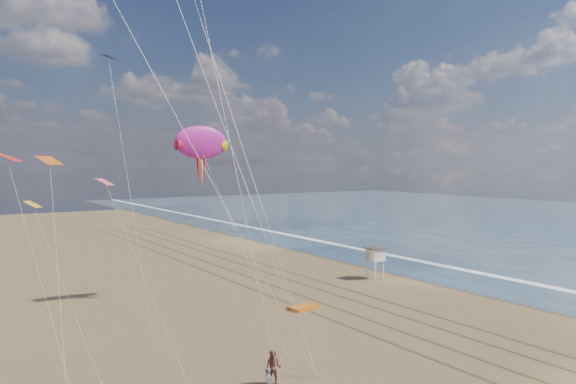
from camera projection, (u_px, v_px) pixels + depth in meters
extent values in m
plane|color=#42301E|center=(370.00, 259.00, 69.05)|extent=(260.00, 260.00, 0.00)
plane|color=white|center=(395.00, 256.00, 71.32)|extent=(260.00, 260.00, 0.00)
cube|color=brown|center=(271.00, 296.00, 49.75)|extent=(0.28, 120.00, 0.01)
cube|color=brown|center=(294.00, 293.00, 51.04)|extent=(0.28, 120.00, 0.01)
cube|color=brown|center=(319.00, 289.00, 52.55)|extent=(0.28, 120.00, 0.01)
cube|color=brown|center=(337.00, 287.00, 53.74)|extent=(0.28, 120.00, 0.01)
cylinder|color=white|center=(375.00, 271.00, 56.79)|extent=(0.12, 0.12, 1.75)
cylinder|color=white|center=(383.00, 270.00, 57.42)|extent=(0.12, 0.12, 1.75)
cylinder|color=white|center=(367.00, 269.00, 57.77)|extent=(0.12, 0.12, 1.75)
cylinder|color=white|center=(376.00, 268.00, 58.40)|extent=(0.12, 0.12, 1.75)
cube|color=white|center=(375.00, 260.00, 57.54)|extent=(1.56, 1.56, 0.12)
cube|color=white|center=(375.00, 254.00, 57.51)|extent=(1.46, 1.46, 1.07)
cube|color=#473D38|center=(375.00, 248.00, 57.48)|extent=(1.75, 1.75, 0.10)
cube|color=orange|center=(303.00, 307.00, 45.49)|extent=(2.46, 1.74, 0.26)
ellipsoid|color=#B91C96|center=(201.00, 142.00, 48.43)|extent=(4.67, 0.88, 2.77)
cone|color=red|center=(183.00, 144.00, 47.54)|extent=(1.25, 1.04, 1.04)
cone|color=#D5E217|center=(219.00, 145.00, 49.34)|extent=(1.25, 1.04, 1.04)
cylinder|color=silver|center=(238.00, 239.00, 41.11)|extent=(0.03, 0.03, 21.30)
imported|color=slate|center=(268.00, 382.00, 28.42)|extent=(0.65, 0.61, 1.49)
imported|color=brown|center=(273.00, 368.00, 29.95)|extent=(1.12, 1.15, 1.87)
plane|color=red|center=(6.00, 156.00, 33.52)|extent=(2.11, 2.15, 0.59)
plane|color=black|center=(108.00, 57.00, 41.98)|extent=(1.69, 1.65, 0.51)
plane|color=#FFAE1A|center=(33.00, 204.00, 36.74)|extent=(1.39, 1.40, 0.43)
plane|color=orange|center=(50.00, 160.00, 30.99)|extent=(1.72, 1.68, 0.50)
plane|color=#F66066|center=(105.00, 182.00, 35.84)|extent=(1.40, 1.39, 0.44)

